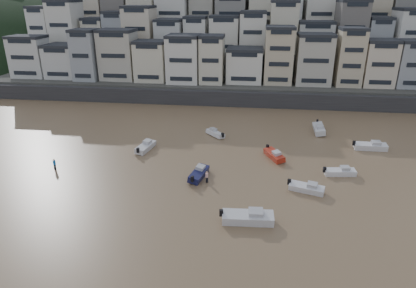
# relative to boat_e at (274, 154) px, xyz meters

# --- Properties ---
(harbor_wall) EXTENTS (140.00, 3.00, 3.50)m
(harbor_wall) POSITION_rel_boat_e_xyz_m (-7.83, 29.96, 1.03)
(harbor_wall) COLOR #38383A
(harbor_wall) RESTS_ON ground
(hillside) EXTENTS (141.04, 66.00, 50.00)m
(hillside) POSITION_rel_boat_e_xyz_m (-3.09, 69.80, 12.28)
(hillside) COLOR #4C4C47
(hillside) RESTS_ON ground
(headland) EXTENTS (216.00, 135.00, 53.33)m
(headland) POSITION_rel_boat_e_xyz_m (-112.83, 99.95, -0.71)
(headland) COLOR black
(headland) RESTS_ON ground
(boat_e) EXTENTS (3.79, 5.55, 1.45)m
(boat_e) POSITION_rel_boat_e_xyz_m (0.00, 0.00, 0.00)
(boat_e) COLOR #AD2615
(boat_e) RESTS_ON ground
(boat_c) EXTENTS (2.86, 5.72, 1.49)m
(boat_c) POSITION_rel_boat_e_xyz_m (-11.11, -8.22, 0.02)
(boat_c) COLOR #151843
(boat_c) RESTS_ON ground
(boat_h) EXTENTS (4.36, 4.56, 1.30)m
(boat_h) POSITION_rel_boat_e_xyz_m (-10.56, 8.98, -0.08)
(boat_h) COLOR silver
(boat_h) RESTS_ON ground
(boat_g) EXTENTS (5.88, 1.93, 1.60)m
(boat_g) POSITION_rel_boat_e_xyz_m (16.48, 5.73, 0.08)
(boat_g) COLOR silver
(boat_g) RESTS_ON ground
(boat_d) EXTENTS (5.07, 2.18, 1.34)m
(boat_d) POSITION_rel_boat_e_xyz_m (9.38, -4.86, -0.06)
(boat_d) COLOR white
(boat_d) RESTS_ON ground
(boat_i) EXTENTS (2.21, 6.33, 1.71)m
(boat_i) POSITION_rel_boat_e_xyz_m (9.02, 13.52, 0.13)
(boat_i) COLOR silver
(boat_i) RESTS_ON ground
(boat_b) EXTENTS (5.31, 3.14, 1.38)m
(boat_b) POSITION_rel_boat_e_xyz_m (3.90, -10.57, -0.04)
(boat_b) COLOR silver
(boat_b) RESTS_ON ground
(boat_f) EXTENTS (2.85, 5.77, 1.51)m
(boat_f) POSITION_rel_boat_e_xyz_m (-21.64, 0.73, 0.03)
(boat_f) COLOR silver
(boat_f) RESTS_ON ground
(boat_a) EXTENTS (6.65, 2.54, 1.78)m
(boat_a) POSITION_rel_boat_e_xyz_m (-3.76, -18.90, 0.17)
(boat_a) COLOR silver
(boat_a) RESTS_ON ground
(person_blue) EXTENTS (0.44, 0.44, 1.74)m
(person_blue) POSITION_rel_boat_e_xyz_m (-33.12, -8.44, 0.15)
(person_blue) COLOR blue
(person_blue) RESTS_ON ground
(person_pink) EXTENTS (0.44, 0.44, 1.74)m
(person_pink) POSITION_rel_boat_e_xyz_m (-9.75, -9.61, 0.15)
(person_pink) COLOR beige
(person_pink) RESTS_ON ground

